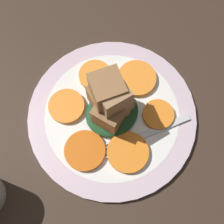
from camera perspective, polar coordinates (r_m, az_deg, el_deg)
name	(u,v)px	position (r cm, az deg, el deg)	size (l,w,h in cm)	color
table_slab	(112,118)	(49.09, 0.00, -1.20)	(120.00, 120.00, 2.00)	#38281E
plate	(112,115)	(47.65, 0.00, -0.63)	(28.43, 28.43, 1.05)	silver
carrot_slice_0	(128,152)	(45.02, 3.24, -8.17)	(6.66, 6.66, 0.89)	orange
carrot_slice_1	(158,115)	(47.22, 9.34, -0.53)	(5.24, 5.24, 0.89)	orange
carrot_slice_2	(137,78)	(49.36, 5.04, 6.83)	(6.78, 6.78, 0.89)	orange
carrot_slice_3	(95,75)	(49.51, -3.42, 7.44)	(5.76, 5.76, 0.89)	orange
carrot_slice_4	(67,106)	(47.71, -9.21, 1.17)	(6.08, 6.08, 0.89)	orange
carrot_slice_5	(85,151)	(45.21, -5.53, -7.82)	(6.56, 6.56, 0.89)	#D45F12
center_pile	(111,103)	(43.06, -0.24, 1.90)	(9.00, 8.26, 10.57)	#1E4723
fork	(133,139)	(45.79, 4.37, -5.55)	(18.98, 6.85, 0.40)	silver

